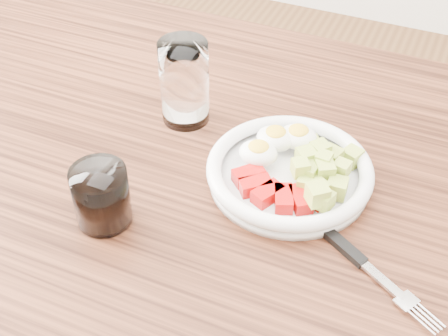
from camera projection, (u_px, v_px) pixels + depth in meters
The scene contains 5 objects.
dining_table at pixel (227, 240), 0.92m from camera, with size 1.50×0.90×0.77m.
bowl at pixel (290, 170), 0.86m from camera, with size 0.23×0.23×0.06m.
fork at pixel (350, 252), 0.77m from camera, with size 0.20×0.13×0.01m.
water_glass at pixel (184, 82), 0.93m from camera, with size 0.07×0.07×0.13m, color white.
coffee_glass at pixel (101, 197), 0.79m from camera, with size 0.07×0.07×0.08m.
Camera 1 is at (0.24, -0.57, 1.36)m, focal length 50.00 mm.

